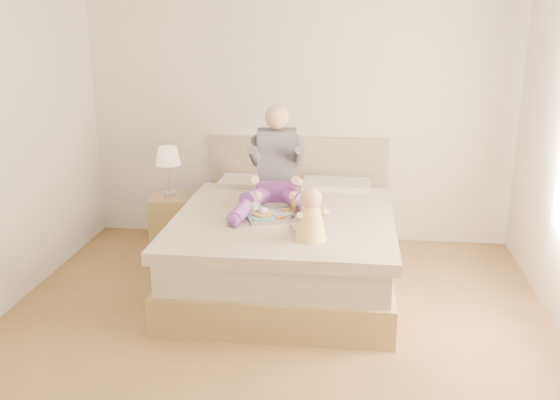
# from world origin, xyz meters

# --- Properties ---
(room) EXTENTS (4.02, 4.22, 2.71)m
(room) POSITION_xyz_m (0.08, 0.01, 1.51)
(room) COLOR brown
(room) RESTS_ON ground
(bed) EXTENTS (1.70, 2.18, 1.00)m
(bed) POSITION_xyz_m (0.00, 1.08, 0.32)
(bed) COLOR olive
(bed) RESTS_ON ground
(nightstand) EXTENTS (0.45, 0.41, 0.51)m
(nightstand) POSITION_xyz_m (-1.11, 1.63, 0.25)
(nightstand) COLOR olive
(nightstand) RESTS_ON ground
(lamp) EXTENTS (0.23, 0.23, 0.46)m
(lamp) POSITION_xyz_m (-1.15, 1.63, 0.86)
(lamp) COLOR silver
(lamp) RESTS_ON nightstand
(adult) EXTENTS (0.69, 1.01, 0.82)m
(adult) POSITION_xyz_m (-0.11, 1.23, 0.85)
(adult) COLOR #723687
(adult) RESTS_ON bed
(tray) EXTENTS (0.52, 0.46, 0.12)m
(tray) POSITION_xyz_m (-0.07, 0.83, 0.64)
(tray) COLOR silver
(tray) RESTS_ON bed
(baby) EXTENTS (0.30, 0.33, 0.38)m
(baby) POSITION_xyz_m (0.24, 0.37, 0.76)
(baby) COLOR #FFDF50
(baby) RESTS_ON bed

